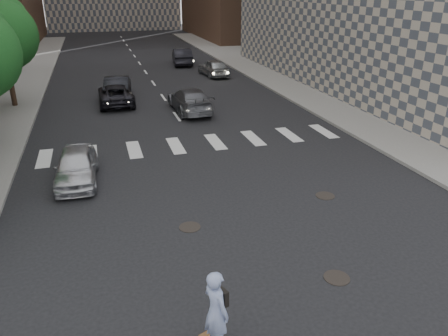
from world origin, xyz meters
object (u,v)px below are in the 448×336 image
at_px(traffic_car_e, 182,56).
at_px(tree_c, 2,31).
at_px(traffic_car_b, 190,100).
at_px(traffic_car_d, 214,68).
at_px(skateboarder, 216,311).
at_px(traffic_car_c, 116,94).
at_px(silver_sedan, 76,166).
at_px(traffic_car_a, 118,86).

bearing_deg(traffic_car_e, tree_c, 49.98).
height_order(traffic_car_b, traffic_car_d, traffic_car_d).
relative_size(tree_c, skateboarder, 3.27).
xyz_separation_m(tree_c, traffic_car_b, (10.47, -4.24, -3.93)).
distance_m(traffic_car_c, traffic_car_d, 11.42).
xyz_separation_m(silver_sedan, traffic_car_d, (10.88, 19.55, 0.06)).
distance_m(skateboarder, traffic_car_a, 24.00).
height_order(traffic_car_a, traffic_car_d, traffic_car_a).
xyz_separation_m(traffic_car_b, traffic_car_d, (4.37, 10.60, 0.00)).
height_order(tree_c, traffic_car_d, tree_c).
distance_m(traffic_car_a, traffic_car_c, 2.02).
height_order(skateboarder, traffic_car_b, skateboarder).
relative_size(silver_sedan, traffic_car_c, 0.83).
xyz_separation_m(tree_c, skateboarder, (6.91, -23.13, -3.59)).
distance_m(traffic_car_b, traffic_car_e, 17.35).
height_order(traffic_car_d, traffic_car_e, traffic_car_e).
relative_size(silver_sedan, traffic_car_b, 0.79).
height_order(silver_sedan, traffic_car_a, traffic_car_a).
bearing_deg(traffic_car_d, silver_sedan, 55.19).
bearing_deg(skateboarder, tree_c, 85.70).
xyz_separation_m(tree_c, traffic_car_e, (13.41, 12.86, -3.85)).
xyz_separation_m(traffic_car_a, traffic_car_d, (8.35, 5.50, -0.03)).
bearing_deg(traffic_car_b, traffic_car_c, -38.31).
bearing_deg(silver_sedan, traffic_car_d, 63.56).
distance_m(traffic_car_a, traffic_car_b, 6.47).
xyz_separation_m(traffic_car_a, traffic_car_b, (3.98, -5.10, -0.04)).
distance_m(tree_c, skateboarder, 24.41).
relative_size(traffic_car_b, traffic_car_c, 1.05).
height_order(traffic_car_b, traffic_car_c, traffic_car_b).
relative_size(silver_sedan, traffic_car_a, 0.85).
height_order(tree_c, traffic_car_a, tree_c).
bearing_deg(traffic_car_e, traffic_car_c, 68.99).
bearing_deg(traffic_car_a, traffic_car_d, -139.52).
height_order(silver_sedan, traffic_car_e, traffic_car_e).
bearing_deg(skateboarder, traffic_car_d, 54.03).
distance_m(traffic_car_b, traffic_car_c, 5.26).
distance_m(traffic_car_a, traffic_car_d, 10.00).
height_order(traffic_car_c, traffic_car_d, traffic_car_d).
bearing_deg(traffic_car_d, traffic_car_b, 61.89).
bearing_deg(traffic_car_b, skateboarder, 77.18).
height_order(tree_c, traffic_car_c, tree_c).
relative_size(tree_c, traffic_car_d, 1.56).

